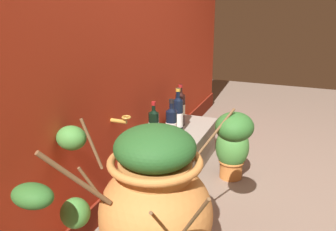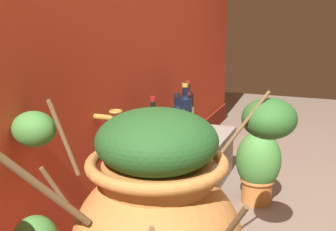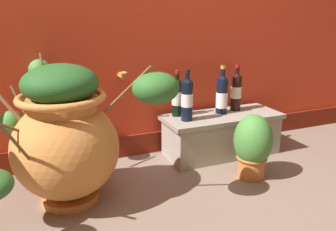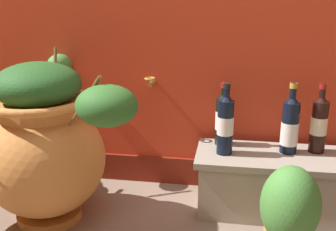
{
  "view_description": "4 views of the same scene",
  "coord_description": "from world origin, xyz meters",
  "px_view_note": "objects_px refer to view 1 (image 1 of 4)",
  "views": [
    {
      "loc": [
        -1.96,
        0.03,
        1.31
      ],
      "look_at": [
        0.09,
        0.83,
        0.56
      ],
      "focal_mm": 40.36,
      "sensor_mm": 36.0,
      "label": 1
    },
    {
      "loc": [
        -1.69,
        0.17,
        1.03
      ],
      "look_at": [
        0.08,
        0.85,
        0.55
      ],
      "focal_mm": 46.49,
      "sensor_mm": 36.0,
      "label": 2
    },
    {
      "loc": [
        -0.71,
        -1.08,
        0.98
      ],
      "look_at": [
        0.05,
        0.73,
        0.38
      ],
      "focal_mm": 37.23,
      "sensor_mm": 36.0,
      "label": 3
    },
    {
      "loc": [
        0.27,
        -0.93,
        1.01
      ],
      "look_at": [
        0.0,
        0.71,
        0.51
      ],
      "focal_mm": 43.47,
      "sensor_mm": 36.0,
      "label": 4
    }
  ],
  "objects_px": {
    "wine_bottle_middle": "(171,126)",
    "wine_bottle_right": "(178,114)",
    "wine_bottle_left": "(154,126)",
    "potted_shrub": "(232,151)",
    "wine_bottle_back": "(180,107)",
    "terracotta_urn": "(156,201)"
  },
  "relations": [
    {
      "from": "wine_bottle_back",
      "to": "potted_shrub",
      "type": "bearing_deg",
      "value": -110.33
    },
    {
      "from": "wine_bottle_left",
      "to": "wine_bottle_middle",
      "type": "relative_size",
      "value": 0.93
    },
    {
      "from": "wine_bottle_left",
      "to": "potted_shrub",
      "type": "distance_m",
      "value": 0.6
    },
    {
      "from": "wine_bottle_right",
      "to": "potted_shrub",
      "type": "bearing_deg",
      "value": -94.72
    },
    {
      "from": "terracotta_urn",
      "to": "wine_bottle_back",
      "type": "bearing_deg",
      "value": 14.5
    },
    {
      "from": "terracotta_urn",
      "to": "wine_bottle_middle",
      "type": "height_order",
      "value": "terracotta_urn"
    },
    {
      "from": "wine_bottle_left",
      "to": "potted_shrub",
      "type": "bearing_deg",
      "value": -60.39
    },
    {
      "from": "wine_bottle_left",
      "to": "wine_bottle_right",
      "type": "height_order",
      "value": "wine_bottle_right"
    },
    {
      "from": "wine_bottle_middle",
      "to": "wine_bottle_right",
      "type": "relative_size",
      "value": 1.0
    },
    {
      "from": "wine_bottle_middle",
      "to": "potted_shrub",
      "type": "height_order",
      "value": "wine_bottle_middle"
    },
    {
      "from": "terracotta_urn",
      "to": "wine_bottle_back",
      "type": "height_order",
      "value": "terracotta_urn"
    },
    {
      "from": "wine_bottle_middle",
      "to": "wine_bottle_back",
      "type": "relative_size",
      "value": 1.02
    },
    {
      "from": "terracotta_urn",
      "to": "potted_shrub",
      "type": "height_order",
      "value": "terracotta_urn"
    },
    {
      "from": "wine_bottle_middle",
      "to": "wine_bottle_right",
      "type": "height_order",
      "value": "wine_bottle_middle"
    },
    {
      "from": "wine_bottle_back",
      "to": "wine_bottle_right",
      "type": "bearing_deg",
      "value": -168.11
    },
    {
      "from": "wine_bottle_right",
      "to": "wine_bottle_back",
      "type": "relative_size",
      "value": 1.01
    },
    {
      "from": "wine_bottle_back",
      "to": "potted_shrub",
      "type": "xyz_separation_m",
      "value": [
        -0.17,
        -0.45,
        -0.23
      ]
    },
    {
      "from": "wine_bottle_middle",
      "to": "potted_shrub",
      "type": "relative_size",
      "value": 0.85
    },
    {
      "from": "wine_bottle_middle",
      "to": "wine_bottle_right",
      "type": "xyz_separation_m",
      "value": [
        0.3,
        0.06,
        -0.02
      ]
    },
    {
      "from": "terracotta_urn",
      "to": "wine_bottle_left",
      "type": "height_order",
      "value": "terracotta_urn"
    },
    {
      "from": "terracotta_urn",
      "to": "wine_bottle_left",
      "type": "distance_m",
      "value": 0.87
    },
    {
      "from": "wine_bottle_left",
      "to": "wine_bottle_right",
      "type": "bearing_deg",
      "value": -10.99
    }
  ]
}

